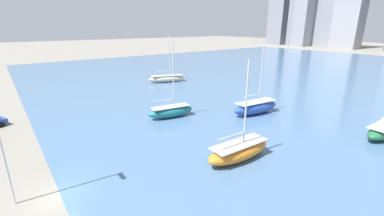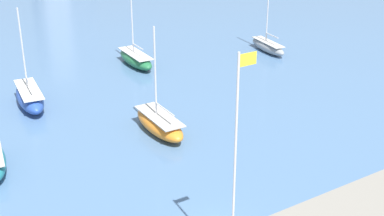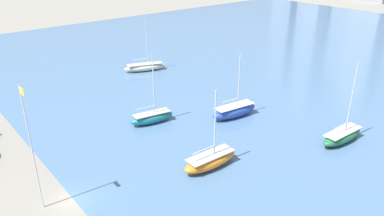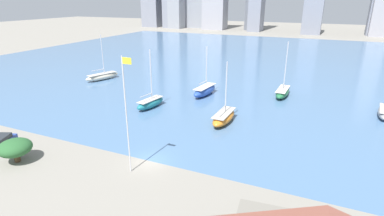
% 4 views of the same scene
% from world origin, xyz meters
% --- Properties ---
extents(flag_pole, '(1.24, 0.14, 13.94)m').
position_xyz_m(flag_pole, '(-0.91, -2.98, 7.47)').
color(flag_pole, silver).
rests_on(flag_pole, ground_plane).
extents(sailboat_gray, '(2.81, 7.68, 12.30)m').
position_xyz_m(sailboat_gray, '(29.50, 30.09, 0.85)').
color(sailboat_gray, gray).
rests_on(sailboat_gray, harbor_water).
extents(sailboat_blue, '(3.47, 8.54, 10.36)m').
position_xyz_m(sailboat_blue, '(-3.86, 28.68, 1.05)').
color(sailboat_blue, '#284CA8').
rests_on(sailboat_blue, harbor_water).
extents(sailboat_green, '(2.74, 8.22, 11.39)m').
position_xyz_m(sailboat_green, '(11.50, 34.61, 0.91)').
color(sailboat_green, '#236B3D').
rests_on(sailboat_green, harbor_water).
extents(sailboat_orange, '(2.84, 7.96, 10.14)m').
position_xyz_m(sailboat_orange, '(4.56, 15.96, 0.95)').
color(sailboat_orange, orange).
rests_on(sailboat_orange, harbor_water).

